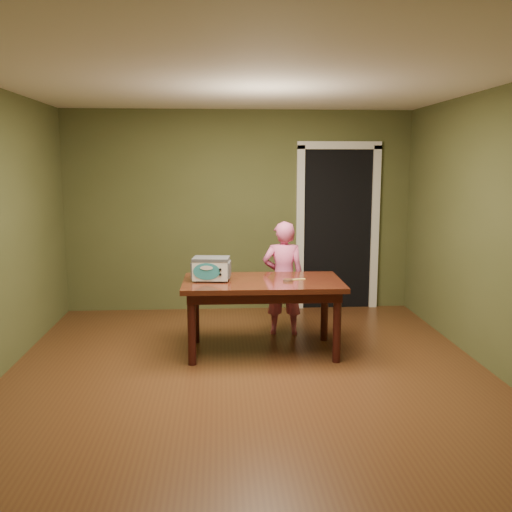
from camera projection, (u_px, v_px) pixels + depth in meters
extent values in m
plane|color=#543018|center=(249.00, 377.00, 5.18)|extent=(5.00, 5.00, 0.00)
cube|color=#4E532C|center=(239.00, 211.00, 7.43)|extent=(4.50, 0.02, 2.60)
cube|color=#4E532C|center=(279.00, 304.00, 2.51)|extent=(4.50, 0.02, 2.60)
cube|color=#4E532C|center=(499.00, 233.00, 5.11)|extent=(0.02, 5.00, 2.60)
cube|color=white|center=(249.00, 81.00, 4.76)|extent=(4.50, 5.00, 0.02)
cube|color=black|center=(333.00, 227.00, 7.85)|extent=(0.90, 0.60, 2.10)
cube|color=black|center=(337.00, 230.00, 7.54)|extent=(0.90, 0.02, 2.10)
cube|color=white|center=(300.00, 230.00, 7.49)|extent=(0.10, 0.06, 2.20)
cube|color=white|center=(375.00, 230.00, 7.56)|extent=(0.10, 0.06, 2.20)
cube|color=white|center=(339.00, 145.00, 7.35)|extent=(1.10, 0.06, 0.10)
cube|color=#3D150D|center=(263.00, 283.00, 5.76)|extent=(1.61, 0.92, 0.05)
cube|color=black|center=(263.00, 290.00, 5.77)|extent=(1.49, 0.79, 0.10)
cylinder|color=black|center=(192.00, 329.00, 5.43)|extent=(0.08, 0.08, 0.70)
cylinder|color=black|center=(195.00, 311.00, 6.12)|extent=(0.08, 0.08, 0.70)
cylinder|color=black|center=(337.00, 327.00, 5.51)|extent=(0.08, 0.08, 0.70)
cylinder|color=black|center=(324.00, 309.00, 6.20)|extent=(0.08, 0.08, 0.70)
cylinder|color=#4C4F54|center=(196.00, 281.00, 5.66)|extent=(0.02, 0.02, 0.02)
cylinder|color=#4C4F54|center=(198.00, 278.00, 5.85)|extent=(0.02, 0.02, 0.02)
cylinder|color=#4C4F54|center=(225.00, 282.00, 5.65)|extent=(0.02, 0.02, 0.02)
cylinder|color=#4C4F54|center=(227.00, 278.00, 5.83)|extent=(0.02, 0.02, 0.02)
cube|color=white|center=(211.00, 269.00, 5.73)|extent=(0.38, 0.29, 0.20)
cube|color=#4C4F54|center=(211.00, 259.00, 5.71)|extent=(0.38, 0.29, 0.03)
cube|color=#4C4F54|center=(193.00, 269.00, 5.74)|extent=(0.04, 0.23, 0.15)
cube|color=#4C4F54|center=(229.00, 269.00, 5.72)|extent=(0.04, 0.23, 0.15)
ellipsoid|color=teal|center=(207.00, 272.00, 5.60)|extent=(0.27, 0.04, 0.17)
cylinder|color=black|center=(220.00, 270.00, 5.59)|extent=(0.03, 0.01, 0.02)
cylinder|color=black|center=(220.00, 275.00, 5.60)|extent=(0.02, 0.01, 0.02)
cylinder|color=silver|center=(288.00, 280.00, 5.71)|extent=(0.10, 0.10, 0.02)
cylinder|color=#542F1C|center=(288.00, 280.00, 5.70)|extent=(0.09, 0.09, 0.01)
cube|color=#FCE56D|center=(297.00, 279.00, 5.78)|extent=(0.18, 0.06, 0.01)
imported|color=pink|center=(283.00, 278.00, 6.40)|extent=(0.50, 0.35, 1.29)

